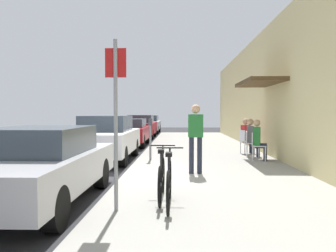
# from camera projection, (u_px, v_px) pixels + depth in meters

# --- Properties ---
(ground_plane) EXTENTS (60.00, 60.00, 0.00)m
(ground_plane) POSITION_uv_depth(u_px,v_px,m) (124.00, 178.00, 8.56)
(ground_plane) COLOR #2D2D30
(sidewalk_slab) EXTENTS (4.50, 32.00, 0.12)m
(sidewalk_slab) POSITION_uv_depth(u_px,v_px,m) (208.00, 164.00, 10.48)
(sidewalk_slab) COLOR #9E9B93
(sidewalk_slab) RESTS_ON ground_plane
(building_facade) EXTENTS (1.40, 32.00, 4.73)m
(building_facade) POSITION_uv_depth(u_px,v_px,m) (289.00, 88.00, 10.33)
(building_facade) COLOR beige
(building_facade) RESTS_ON ground_plane
(parked_car_0) EXTENTS (1.80, 4.40, 1.36)m
(parked_car_0) POSITION_uv_depth(u_px,v_px,m) (39.00, 164.00, 6.06)
(parked_car_0) COLOR #B7B7BC
(parked_car_0) RESTS_ON ground_plane
(parked_car_1) EXTENTS (1.80, 4.40, 1.52)m
(parked_car_1) POSITION_uv_depth(u_px,v_px,m) (106.00, 138.00, 11.63)
(parked_car_1) COLOR silver
(parked_car_1) RESTS_ON ground_plane
(parked_car_2) EXTENTS (1.80, 4.40, 1.32)m
(parked_car_2) POSITION_uv_depth(u_px,v_px,m) (129.00, 131.00, 17.02)
(parked_car_2) COLOR maroon
(parked_car_2) RESTS_ON ground_plane
(parked_car_3) EXTENTS (1.80, 4.40, 1.48)m
(parked_car_3) POSITION_uv_depth(u_px,v_px,m) (141.00, 126.00, 22.24)
(parked_car_3) COLOR maroon
(parked_car_3) RESTS_ON ground_plane
(parked_car_4) EXTENTS (1.80, 4.40, 1.42)m
(parked_car_4) POSITION_uv_depth(u_px,v_px,m) (148.00, 124.00, 27.64)
(parked_car_4) COLOR #B7B7BC
(parked_car_4) RESTS_ON ground_plane
(parking_meter) EXTENTS (0.12, 0.10, 1.32)m
(parking_meter) POSITION_uv_depth(u_px,v_px,m) (150.00, 136.00, 10.95)
(parking_meter) COLOR slate
(parking_meter) RESTS_ON sidewalk_slab
(street_sign) EXTENTS (0.32, 0.06, 2.60)m
(street_sign) POSITION_uv_depth(u_px,v_px,m) (116.00, 111.00, 5.23)
(street_sign) COLOR gray
(street_sign) RESTS_ON sidewalk_slab
(bicycle_0) EXTENTS (0.46, 1.71, 0.90)m
(bicycle_0) POSITION_uv_depth(u_px,v_px,m) (162.00, 179.00, 5.97)
(bicycle_0) COLOR black
(bicycle_0) RESTS_ON sidewalk_slab
(bicycle_1) EXTENTS (0.46, 1.71, 0.90)m
(bicycle_1) POSITION_uv_depth(u_px,v_px,m) (169.00, 184.00, 5.54)
(bicycle_1) COLOR black
(bicycle_1) RESTS_ON sidewalk_slab
(cafe_chair_0) EXTENTS (0.54, 0.54, 0.87)m
(cafe_chair_0) POSITION_uv_depth(u_px,v_px,m) (257.00, 145.00, 10.81)
(cafe_chair_0) COLOR silver
(cafe_chair_0) RESTS_ON sidewalk_slab
(seated_patron_0) EXTENTS (0.50, 0.45, 1.29)m
(seated_patron_0) POSITION_uv_depth(u_px,v_px,m) (259.00, 138.00, 10.79)
(seated_patron_0) COLOR #232838
(seated_patron_0) RESTS_ON sidewalk_slab
(cafe_chair_1) EXTENTS (0.51, 0.51, 0.87)m
(cafe_chair_1) POSITION_uv_depth(u_px,v_px,m) (250.00, 142.00, 11.77)
(cafe_chair_1) COLOR silver
(cafe_chair_1) RESTS_ON sidewalk_slab
(seated_patron_1) EXTENTS (0.47, 0.42, 1.29)m
(seated_patron_1) POSITION_uv_depth(u_px,v_px,m) (252.00, 136.00, 11.75)
(seated_patron_1) COLOR #232838
(seated_patron_1) RESTS_ON sidewalk_slab
(cafe_chair_2) EXTENTS (0.54, 0.54, 0.87)m
(cafe_chair_2) POSITION_uv_depth(u_px,v_px,m) (245.00, 140.00, 12.64)
(cafe_chair_2) COLOR silver
(cafe_chair_2) RESTS_ON sidewalk_slab
(seated_patron_2) EXTENTS (0.49, 0.44, 1.29)m
(seated_patron_2) POSITION_uv_depth(u_px,v_px,m) (247.00, 135.00, 12.65)
(seated_patron_2) COLOR #232838
(seated_patron_2) RESTS_ON sidewalk_slab
(pedestrian_standing) EXTENTS (0.36, 0.22, 1.70)m
(pedestrian_standing) POSITION_uv_depth(u_px,v_px,m) (196.00, 133.00, 8.47)
(pedestrian_standing) COLOR #232838
(pedestrian_standing) RESTS_ON sidewalk_slab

